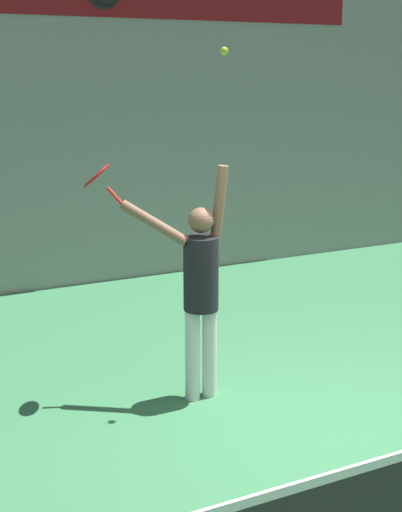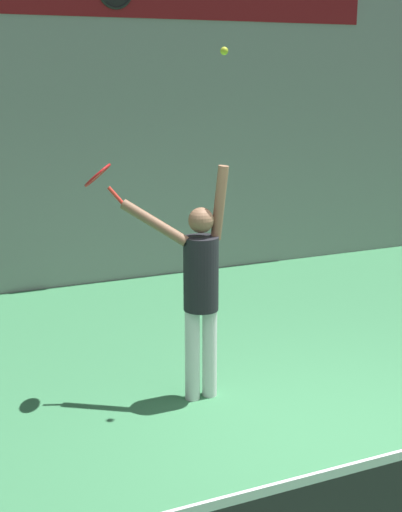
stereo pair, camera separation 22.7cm
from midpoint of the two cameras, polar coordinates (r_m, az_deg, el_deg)
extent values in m
plane|color=#387A4C|center=(5.89, 11.20, -14.39)|extent=(18.00, 18.00, 0.00)
cube|color=gray|center=(9.76, -7.09, 12.52)|extent=(18.00, 0.10, 5.00)
cylinder|color=white|center=(6.30, -1.73, -7.96)|extent=(0.13, 0.13, 0.82)
cylinder|color=white|center=(6.37, -0.35, -7.71)|extent=(0.13, 0.13, 0.82)
cylinder|color=black|center=(6.09, -1.07, -1.43)|extent=(0.30, 0.30, 0.64)
sphere|color=brown|center=(5.98, -1.09, 2.88)|extent=(0.22, 0.22, 0.22)
cylinder|color=brown|center=(6.01, 0.39, 4.28)|extent=(0.18, 0.17, 0.64)
cylinder|color=brown|center=(6.01, -4.84, 2.63)|extent=(0.52, 0.45, 0.38)
cylinder|color=red|center=(6.07, -7.97, 4.77)|extent=(0.14, 0.10, 0.16)
torus|color=red|center=(6.07, -9.41, 6.35)|extent=(0.34, 0.37, 0.21)
cylinder|color=beige|center=(6.07, -9.41, 6.35)|extent=(0.28, 0.31, 0.17)
sphere|color=#CCDB2D|center=(5.84, 0.72, 16.08)|extent=(0.06, 0.06, 0.06)
camera|label=1|loc=(0.11, -91.08, -0.28)|focal=50.00mm
camera|label=2|loc=(0.11, 88.92, 0.28)|focal=50.00mm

